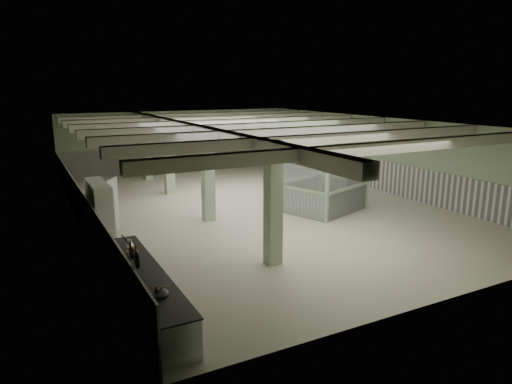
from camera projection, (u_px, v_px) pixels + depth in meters
name	position (u px, v px, depth m)	size (l,w,h in m)	color
floor	(254.00, 206.00, 19.68)	(20.00, 20.00, 0.00)	beige
ceiling	(254.00, 122.00, 18.86)	(14.00, 20.00, 0.02)	silver
wall_back	(179.00, 141.00, 27.89)	(14.00, 0.02, 3.60)	#97AC89
wall_front	(451.00, 229.00, 10.64)	(14.00, 0.02, 3.60)	#97AC89
wall_left	(79.00, 181.00, 16.11)	(0.02, 20.00, 3.60)	#97AC89
wall_right	(380.00, 154.00, 22.43)	(0.02, 20.00, 3.60)	#97AC89
wainscot_left	(82.00, 209.00, 16.36)	(0.05, 19.90, 1.50)	silver
wainscot_right	(379.00, 175.00, 22.66)	(0.05, 19.90, 1.50)	silver
wainscot_back	(180.00, 158.00, 28.11)	(13.90, 0.05, 1.50)	silver
girder	(197.00, 130.00, 17.78)	(0.45, 19.90, 0.40)	beige
beam_a	(381.00, 148.00, 12.43)	(13.90, 0.35, 0.32)	beige
beam_b	(326.00, 139.00, 14.58)	(13.90, 0.35, 0.32)	beige
beam_c	(285.00, 132.00, 16.74)	(13.90, 0.35, 0.32)	beige
beam_d	(254.00, 127.00, 18.90)	(13.90, 0.35, 0.32)	beige
beam_e	(229.00, 122.00, 21.06)	(13.90, 0.35, 0.32)	beige
beam_f	(209.00, 119.00, 23.21)	(13.90, 0.35, 0.32)	beige
beam_g	(192.00, 116.00, 25.37)	(13.90, 0.35, 0.32)	beige
column_a	(273.00, 204.00, 12.96)	(0.42, 0.42, 3.60)	#B0C59E
column_b	(208.00, 174.00, 17.28)	(0.42, 0.42, 3.60)	#B0C59E
column_c	(169.00, 157.00, 21.59)	(0.42, 0.42, 3.60)	#B0C59E
column_d	(147.00, 147.00, 25.04)	(0.42, 0.42, 3.60)	#B0C59E
hook_rail	(128.00, 243.00, 9.57)	(0.02, 0.02, 1.20)	black
pendant_front	(338.00, 149.00, 14.89)	(0.44, 0.44, 0.22)	#2E3E30
pendant_mid	(259.00, 134.00, 19.64)	(0.44, 0.44, 0.22)	#2E3E30
pendant_back	(214.00, 125.00, 23.95)	(0.44, 0.44, 0.22)	#2E3E30
prep_counter	(143.00, 289.00, 10.58)	(0.94, 5.37, 0.91)	#B4B5B9
pitcher_near	(130.00, 246.00, 11.72)	(0.20, 0.23, 0.29)	#B4B5B9
pitcher_far	(130.00, 245.00, 11.77)	(0.21, 0.24, 0.31)	#B4B5B9
veg_colander	(160.00, 291.00, 9.29)	(0.37, 0.37, 0.17)	#3D3D42
orange_bowl	(132.00, 253.00, 11.54)	(0.28, 0.28, 0.10)	#B2B2B7
skillet_near	(137.00, 260.00, 9.21)	(0.34, 0.34, 0.05)	black
skillet_far	(131.00, 253.00, 9.63)	(0.27, 0.27, 0.04)	black
walkin_cooler	(101.00, 215.00, 14.80)	(0.93, 2.12, 1.94)	silver
guard_booth	(323.00, 169.00, 18.77)	(3.87, 3.57, 2.55)	#A1C49C
filing_cabinet	(354.00, 192.00, 19.76)	(0.38, 0.55, 1.19)	#565748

